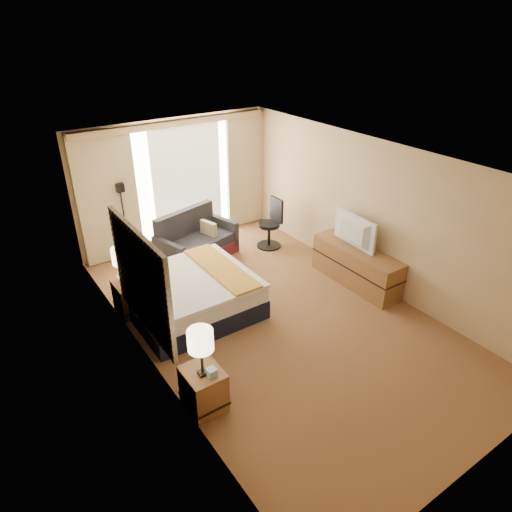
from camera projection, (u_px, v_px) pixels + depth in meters
floor at (274, 316)px, 7.48m from camera, size 4.20×7.00×0.02m
ceiling at (278, 161)px, 6.26m from camera, size 4.20×7.00×0.02m
wall_back at (175, 182)px, 9.42m from camera, size 4.20×0.02×2.60m
wall_front at (495, 382)px, 4.32m from camera, size 4.20×0.02×2.60m
wall_left at (144, 287)px, 5.83m from camera, size 0.02×7.00×2.60m
wall_right at (373, 214)px, 7.92m from camera, size 0.02×7.00×2.60m
headboard at (141, 280)px, 6.00m from camera, size 0.06×1.85×1.50m
nightstand_left at (204, 388)px, 5.66m from camera, size 0.45×0.52×0.55m
nightstand_right at (130, 297)px, 7.48m from camera, size 0.45×0.52×0.55m
media_dresser at (356, 266)px, 8.23m from camera, size 0.50×1.80×0.70m
window at (186, 179)px, 9.51m from camera, size 2.30×0.02×2.30m
curtains at (177, 178)px, 9.28m from camera, size 4.12×0.19×2.56m
bed at (191, 295)px, 7.41m from camera, size 1.91×1.74×0.93m
loveseat at (196, 244)px, 9.09m from camera, size 1.72×1.22×0.97m
floor_lamp at (123, 206)px, 8.76m from camera, size 0.20×0.20×1.57m
desk_chair at (271, 225)px, 9.52m from camera, size 0.51×0.51×1.05m
lamp_left at (200, 341)px, 5.25m from camera, size 0.31×0.31×0.65m
lamp_right at (122, 257)px, 7.07m from camera, size 0.31×0.31×0.65m
tissue_box at (212, 372)px, 5.44m from camera, size 0.12×0.12×0.10m
telephone at (140, 282)px, 7.29m from camera, size 0.20×0.16×0.07m
television at (351, 231)px, 8.03m from camera, size 0.19×1.01×0.58m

